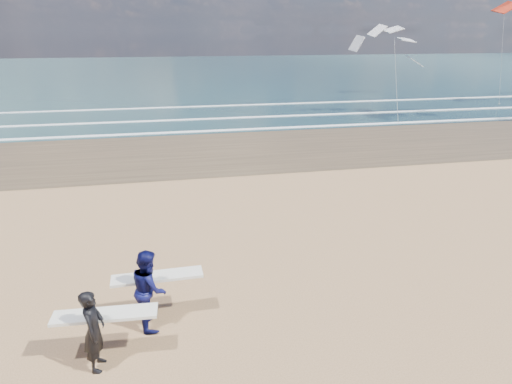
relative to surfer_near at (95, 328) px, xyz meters
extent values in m
cube|color=#443624|center=(20.94, 18.60, -0.93)|extent=(220.00, 12.00, 0.01)
cube|color=#1B363D|center=(20.94, 72.60, -0.93)|extent=(220.00, 100.00, 0.02)
cube|color=white|center=(20.94, 23.40, -0.89)|extent=(220.00, 0.50, 0.05)
cube|color=white|center=(20.94, 28.10, -0.89)|extent=(220.00, 0.50, 0.05)
cube|color=white|center=(20.94, 34.60, -0.89)|extent=(220.00, 0.50, 0.05)
imported|color=black|center=(-0.03, -0.04, -0.02)|extent=(0.51, 0.72, 1.84)
cube|color=silver|center=(0.17, 0.31, 0.11)|extent=(2.23, 0.65, 0.07)
imported|color=#0B0D42|center=(1.09, 1.26, 0.06)|extent=(0.88, 1.06, 1.99)
cube|color=silver|center=(1.29, 1.61, 0.17)|extent=(2.21, 0.57, 0.07)
cube|color=slate|center=(19.61, 23.52, -0.89)|extent=(0.12, 0.12, 0.10)
cube|color=slate|center=(33.94, 30.27, -0.89)|extent=(0.12, 0.12, 0.10)
camera|label=1|loc=(1.63, -8.49, 5.84)|focal=32.00mm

